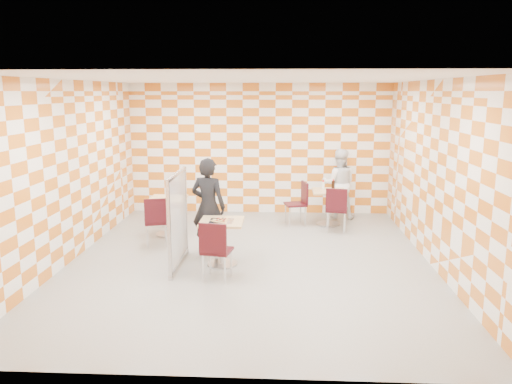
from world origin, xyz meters
TOP-DOWN VIEW (x-y plane):
  - room_shell at (0.00, 0.54)m, footprint 7.00×7.00m
  - main_table at (-0.44, -0.21)m, footprint 0.70×0.70m
  - second_table at (1.54, 2.43)m, footprint 0.70×0.70m
  - empty_table at (-1.72, 1.50)m, footprint 0.70×0.70m
  - chair_main_front at (-0.45, -0.94)m, footprint 0.49×0.50m
  - chair_second_front at (1.64, 1.82)m, footprint 0.49×0.49m
  - chair_second_side at (0.92, 2.40)m, footprint 0.52×0.51m
  - chair_empty_near at (-1.75, 0.71)m, footprint 0.53×0.53m
  - chair_empty_far at (-1.75, 2.25)m, footprint 0.48×0.48m
  - partition at (-1.14, -0.27)m, footprint 0.08×1.38m
  - man_dark at (-0.74, 0.37)m, footprint 0.71×0.56m
  - man_white at (1.81, 3.05)m, footprint 0.81×0.65m
  - pizza_on_foil at (-0.44, -0.22)m, footprint 0.40×0.40m
  - sport_bottle at (1.42, 2.55)m, footprint 0.06×0.06m
  - soda_bottle at (1.63, 2.48)m, footprint 0.07×0.07m

SIDE VIEW (x-z plane):
  - main_table at x=-0.44m, z-range 0.13..0.88m
  - second_table at x=1.54m, z-range 0.13..0.88m
  - empty_table at x=-1.72m, z-range 0.13..0.88m
  - chair_main_front at x=-0.45m, z-range 0.08..1.01m
  - chair_second_front at x=1.64m, z-range 0.08..1.01m
  - chair_second_side at x=0.92m, z-range 0.08..1.01m
  - chair_empty_near at x=-1.75m, z-range 0.08..1.01m
  - chair_empty_far at x=-1.75m, z-range 0.08..1.01m
  - pizza_on_foil at x=-0.44m, z-range 0.74..0.79m
  - man_white at x=1.81m, z-range 0.00..1.56m
  - partition at x=-1.14m, z-range 0.02..1.57m
  - sport_bottle at x=1.42m, z-range 0.74..0.94m
  - man_dark at x=-0.74m, z-range 0.00..1.70m
  - soda_bottle at x=1.63m, z-range 0.74..0.97m
  - room_shell at x=0.00m, z-range -2.00..5.00m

